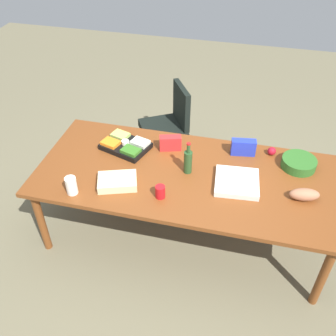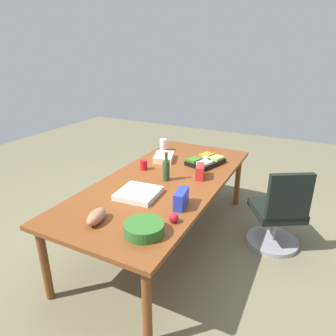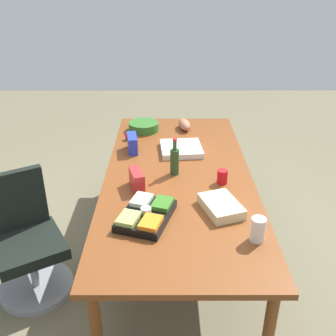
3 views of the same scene
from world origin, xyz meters
The scene contains 14 objects.
ground_plane centered at (0.00, 0.00, 0.00)m, with size 10.00×10.00×0.00m, color #6A634A.
conference_table centered at (0.00, 0.00, 0.69)m, with size 2.59×1.17×0.75m.
office_chair centered at (-0.44, 1.13, 0.36)m, with size 0.66×0.66×0.93m.
apple_red centered at (0.71, 0.46, 0.79)m, with size 0.08×0.08×0.08m, color #B11425.
mayo_jar centered at (-0.85, -0.46, 0.83)m, with size 0.09×0.09×0.16m, color white.
veggie_tray centered at (-0.62, 0.23, 0.79)m, with size 0.49×0.41×0.09m.
red_solo_cup centered at (-0.14, -0.33, 0.81)m, with size 0.08×0.08×0.11m, color red.
pizza_box centered at (0.44, -0.04, 0.78)m, with size 0.36×0.36×0.05m, color silver.
chip_bag_blue centered at (0.45, 0.40, 0.83)m, with size 0.22×0.08×0.15m, color #2336BB.
bread_loaf centered at (0.98, -0.09, 0.80)m, with size 0.24×0.11×0.10m, color #A36749.
sheet_cake centered at (-0.52, -0.28, 0.79)m, with size 0.32×0.22×0.07m, color beige.
chip_bag_red centered at (-0.21, 0.31, 0.82)m, with size 0.20×0.08×0.14m, color red.
salad_bowl centered at (0.95, 0.33, 0.79)m, with size 0.30×0.30×0.09m, color #2B6122.
wine_bottle centered at (0.01, 0.03, 0.87)m, with size 0.08×0.08×0.31m.
Camera 1 is at (0.45, -2.49, 2.90)m, focal length 40.95 mm.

